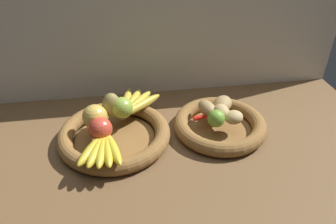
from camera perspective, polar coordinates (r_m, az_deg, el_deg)
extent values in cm
cube|color=brown|center=(106.99, 0.71, -4.66)|extent=(140.00, 90.00, 3.00)
cube|color=silver|center=(119.39, -1.62, 15.51)|extent=(140.00, 3.00, 55.00)
cylinder|color=brown|center=(105.29, -9.34, -4.55)|extent=(25.17, 25.17, 1.00)
torus|color=brown|center=(104.13, -9.44, -3.73)|extent=(35.50, 35.50, 4.80)
cylinder|color=brown|center=(109.38, 8.97, -2.84)|extent=(21.06, 21.06, 1.00)
torus|color=brown|center=(108.27, 9.06, -2.03)|extent=(30.48, 30.48, 4.80)
sphere|color=#CC422D|center=(96.75, -11.86, -2.94)|extent=(7.08, 7.08, 7.08)
sphere|color=#8CAD3D|center=(104.99, -8.12, 0.74)|extent=(7.08, 7.08, 7.08)
sphere|color=gold|center=(101.61, -12.78, -0.84)|extent=(7.79, 7.79, 7.79)
ellipsoid|color=olive|center=(105.43, -9.96, 1.19)|extent=(7.21, 6.69, 8.60)
ellipsoid|color=gold|center=(93.35, -13.19, -6.32)|extent=(9.88, 14.78, 3.01)
ellipsoid|color=gold|center=(92.78, -12.39, -6.48)|extent=(7.47, 15.38, 3.01)
ellipsoid|color=gold|center=(92.43, -11.53, -6.53)|extent=(4.79, 15.43, 3.01)
ellipsoid|color=gold|center=(92.29, -10.64, -6.48)|extent=(4.06, 15.36, 3.01)
ellipsoid|color=gold|center=(92.38, -9.77, -6.32)|extent=(6.79, 15.45, 3.01)
sphere|color=brown|center=(98.25, -10.94, -3.66)|extent=(2.71, 2.71, 2.71)
ellipsoid|color=gold|center=(109.67, -4.63, 1.28)|extent=(15.18, 13.36, 2.90)
ellipsoid|color=gold|center=(110.78, -5.44, 1.60)|extent=(12.72, 15.64, 2.90)
ellipsoid|color=gold|center=(111.59, -6.37, 1.80)|extent=(9.59, 17.08, 2.90)
ellipsoid|color=gold|center=(112.06, -7.37, 1.87)|extent=(5.94, 17.60, 2.90)
sphere|color=brown|center=(104.91, -7.99, -0.65)|extent=(2.61, 2.61, 2.61)
ellipsoid|color=tan|center=(105.52, 9.29, 0.10)|extent=(5.92, 6.93, 4.92)
ellipsoid|color=#A38451|center=(106.98, 6.92, 0.68)|extent=(7.08, 9.23, 4.43)
ellipsoid|color=tan|center=(104.13, 11.55, -0.91)|extent=(6.89, 6.36, 4.24)
ellipsoid|color=#A38451|center=(109.82, 9.65, 1.45)|extent=(9.33, 10.15, 4.63)
sphere|color=#6B9E33|center=(101.43, 8.50, -1.14)|extent=(5.55, 5.55, 5.55)
cone|color=red|center=(106.43, 8.09, -0.49)|extent=(14.32, 3.99, 1.73)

